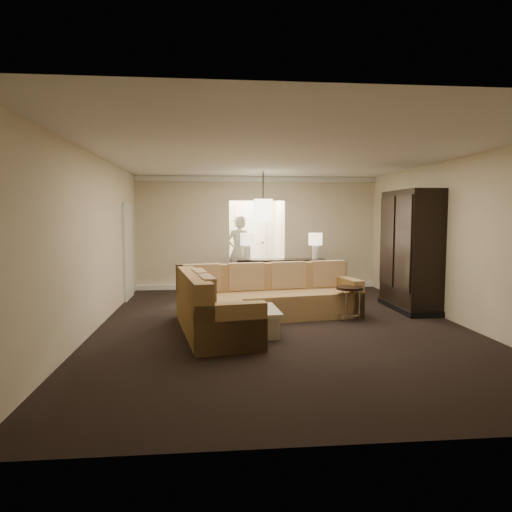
{
  "coord_description": "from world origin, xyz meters",
  "views": [
    {
      "loc": [
        -1.14,
        -7.39,
        1.82
      ],
      "look_at": [
        -0.3,
        1.2,
        1.06
      ],
      "focal_mm": 32.0,
      "sensor_mm": 36.0,
      "label": 1
    }
  ],
  "objects": [
    {
      "name": "ground",
      "position": [
        0.0,
        0.0,
        0.0
      ],
      "size": [
        8.0,
        8.0,
        0.0
      ],
      "primitive_type": "plane",
      "color": "black",
      "rests_on": "ground"
    },
    {
      "name": "wall_back",
      "position": [
        0.0,
        4.0,
        1.4
      ],
      "size": [
        6.0,
        0.04,
        2.8
      ],
      "primitive_type": "cube",
      "color": "beige",
      "rests_on": "ground"
    },
    {
      "name": "wall_front",
      "position": [
        0.0,
        -4.0,
        1.4
      ],
      "size": [
        6.0,
        0.04,
        2.8
      ],
      "primitive_type": "cube",
      "color": "beige",
      "rests_on": "ground"
    },
    {
      "name": "wall_left",
      "position": [
        -3.0,
        0.0,
        1.4
      ],
      "size": [
        0.04,
        8.0,
        2.8
      ],
      "primitive_type": "cube",
      "color": "beige",
      "rests_on": "ground"
    },
    {
      "name": "wall_right",
      "position": [
        3.0,
        0.0,
        1.4
      ],
      "size": [
        0.04,
        8.0,
        2.8
      ],
      "primitive_type": "cube",
      "color": "beige",
      "rests_on": "ground"
    },
    {
      "name": "ceiling",
      "position": [
        0.0,
        0.0,
        2.8
      ],
      "size": [
        6.0,
        8.0,
        0.02
      ],
      "primitive_type": "cube",
      "color": "white",
      "rests_on": "wall_back"
    },
    {
      "name": "crown_molding",
      "position": [
        0.0,
        3.95,
        2.73
      ],
      "size": [
        6.0,
        0.1,
        0.12
      ],
      "primitive_type": "cube",
      "color": "white",
      "rests_on": "wall_back"
    },
    {
      "name": "baseboard",
      "position": [
        0.0,
        3.95,
        0.06
      ],
      "size": [
        6.0,
        0.1,
        0.12
      ],
      "primitive_type": "cube",
      "color": "white",
      "rests_on": "ground"
    },
    {
      "name": "side_door",
      "position": [
        -2.97,
        2.8,
        1.05
      ],
      "size": [
        0.05,
        0.9,
        2.1
      ],
      "primitive_type": "cube",
      "color": "silver",
      "rests_on": "ground"
    },
    {
      "name": "foyer",
      "position": [
        0.0,
        5.34,
        1.3
      ],
      "size": [
        1.44,
        2.02,
        2.8
      ],
      "color": "beige",
      "rests_on": "ground"
    },
    {
      "name": "sectional_sofa",
      "position": [
        -0.43,
        0.19,
        0.39
      ],
      "size": [
        3.37,
        2.99,
        0.97
      ],
      "rotation": [
        0.0,
        0.0,
        0.17
      ],
      "color": "brown",
      "rests_on": "ground"
    },
    {
      "name": "coffee_table",
      "position": [
        -0.62,
        -0.49,
        0.2
      ],
      "size": [
        1.02,
        1.02,
        0.41
      ],
      "rotation": [
        0.0,
        0.0,
        0.05
      ],
      "color": "beige",
      "rests_on": "ground"
    },
    {
      "name": "console_table",
      "position": [
        0.49,
        3.2,
        0.48
      ],
      "size": [
        2.11,
        0.59,
        0.8
      ],
      "rotation": [
        0.0,
        0.0,
        -0.06
      ],
      "color": "black",
      "rests_on": "ground"
    },
    {
      "name": "armoire",
      "position": [
        2.69,
        1.06,
        1.11
      ],
      "size": [
        0.69,
        1.61,
        2.31
      ],
      "color": "black",
      "rests_on": "ground"
    },
    {
      "name": "drink_table",
      "position": [
        1.25,
        0.29,
        0.42
      ],
      "size": [
        0.47,
        0.47,
        0.58
      ],
      "rotation": [
        0.0,
        0.0,
        -0.07
      ],
      "color": "black",
      "rests_on": "ground"
    },
    {
      "name": "table_lamp_left",
      "position": [
        -0.31,
        3.25,
        1.21
      ],
      "size": [
        0.32,
        0.32,
        0.62
      ],
      "color": "white",
      "rests_on": "console_table"
    },
    {
      "name": "table_lamp_right",
      "position": [
        1.3,
        3.15,
        1.21
      ],
      "size": [
        0.32,
        0.32,
        0.62
      ],
      "color": "white",
      "rests_on": "console_table"
    },
    {
      "name": "pendant_light",
      "position": [
        0.0,
        2.7,
        1.95
      ],
      "size": [
        0.38,
        0.38,
        1.09
      ],
      "color": "black",
      "rests_on": "ceiling"
    },
    {
      "name": "person",
      "position": [
        -0.45,
        4.3,
        1.01
      ],
      "size": [
        0.85,
        0.69,
        2.03
      ],
      "primitive_type": "imported",
      "rotation": [
        0.0,
        0.0,
        3.45
      ],
      "color": "beige",
      "rests_on": "ground"
    }
  ]
}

